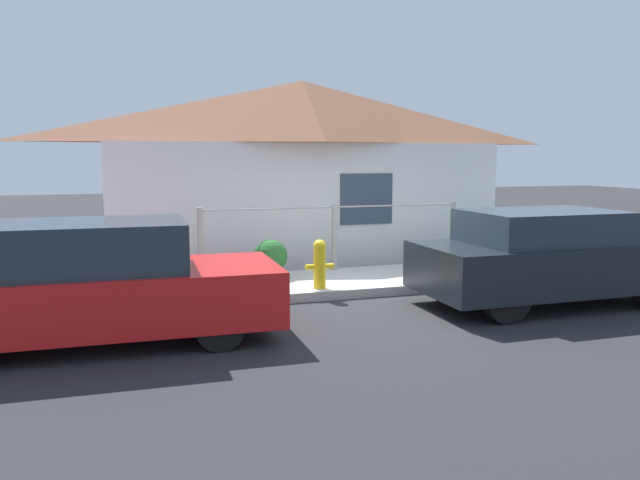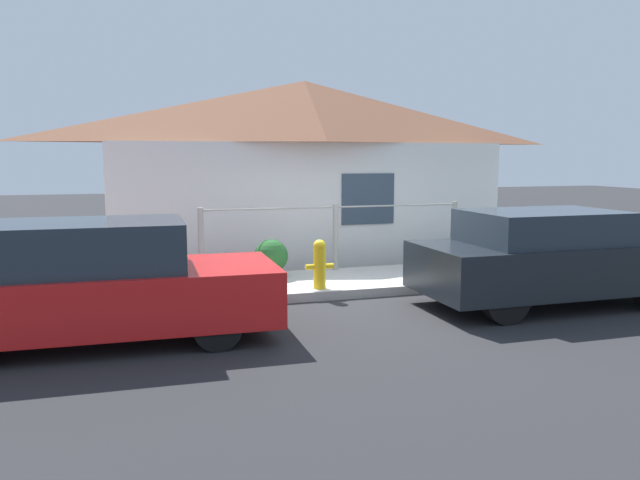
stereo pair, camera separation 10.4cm
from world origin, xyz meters
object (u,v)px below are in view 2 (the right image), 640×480
Objects in this scene: potted_plant_by_fence at (90,271)px; fire_hydrant at (320,263)px; potted_plant_near_hydrant at (271,257)px; potted_plant_corner at (475,249)px; car_right at (548,257)px; car_left at (95,284)px.

fire_hydrant is at bearing -19.44° from potted_plant_by_fence.
potted_plant_near_hydrant is 1.03× the size of potted_plant_corner.
car_right reaches higher than potted_plant_by_fence.
fire_hydrant is 3.63m from potted_plant_by_fence.
potted_plant_by_fence is at bearing 176.82° from potted_plant_corner.
potted_plant_corner is at bearing -4.41° from potted_plant_near_hydrant.
car_right is at bearing -25.49° from fire_hydrant.
potted_plant_near_hydrant is at bearing 45.11° from car_left.
potted_plant_corner is at bearing 14.45° from fire_hydrant.
potted_plant_corner is at bearing 85.81° from car_right.
car_right is 6.10× the size of potted_plant_near_hydrant.
car_right reaches higher than potted_plant_near_hydrant.
potted_plant_by_fence is 0.73× the size of potted_plant_corner.
car_left reaches higher than potted_plant_by_fence.
car_left is 6.86m from potted_plant_corner.
potted_plant_near_hydrant reaches higher than potted_plant_corner.
car_left is 9.07× the size of potted_plant_by_fence.
fire_hydrant is 1.66× the size of potted_plant_by_fence.
fire_hydrant reaches higher than potted_plant_near_hydrant.
potted_plant_by_fence is (-2.91, 0.08, -0.09)m from potted_plant_near_hydrant.
potted_plant_near_hydrant is (-0.51, 1.13, -0.06)m from fire_hydrant.
fire_hydrant is 1.19× the size of potted_plant_near_hydrant.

